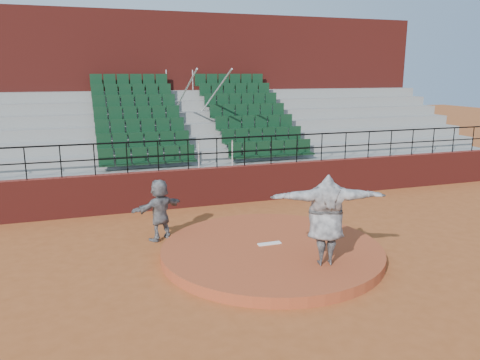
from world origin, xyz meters
The scene contains 9 objects.
ground centered at (0.00, 0.00, 0.00)m, with size 90.00×90.00×0.00m, color #9B4C23.
pitchers_mound centered at (0.00, 0.00, 0.12)m, with size 5.50×5.50×0.25m, color #A24424.
pitching_rubber centered at (0.00, 0.15, 0.27)m, with size 0.60×0.15×0.03m, color white.
boundary_wall centered at (0.00, 5.00, 0.65)m, with size 24.00×0.30×1.30m, color maroon.
wall_railing centered at (0.00, 5.00, 2.03)m, with size 24.04×0.05×1.03m.
seating_deck centered at (0.00, 8.65, 1.44)m, with size 24.00×5.97×4.63m.
press_box_facade centered at (0.00, 12.60, 3.55)m, with size 24.00×3.00×7.10m, color maroon.
pitcher centered at (0.73, -1.37, 1.28)m, with size 2.54×0.69×2.07m, color black.
fielder centered at (-2.44, 2.07, 0.85)m, with size 1.57×0.50×1.69m, color black.
Camera 1 is at (-4.23, -10.18, 4.48)m, focal length 35.00 mm.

